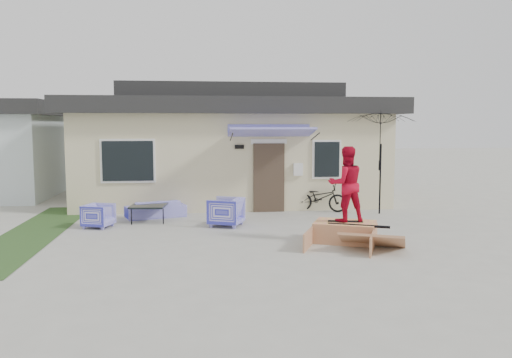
{
  "coord_description": "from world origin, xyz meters",
  "views": [
    {
      "loc": [
        -1.17,
        -11.04,
        2.66
      ],
      "look_at": [
        0.3,
        1.8,
        1.3
      ],
      "focal_mm": 36.19,
      "sensor_mm": 36.0,
      "label": 1
    }
  ],
  "objects": [
    {
      "name": "loveseat",
      "position": [
        -2.38,
        3.9,
        0.33
      ],
      "size": [
        1.76,
        1.01,
        0.66
      ],
      "primitive_type": "imported",
      "rotation": [
        0.0,
        0.0,
        3.47
      ],
      "color": "#2629BB",
      "rests_on": "ground"
    },
    {
      "name": "armchair_right",
      "position": [
        -0.43,
        2.38,
        0.42
      ],
      "size": [
        1.01,
        1.04,
        0.83
      ],
      "primitive_type": "imported",
      "rotation": [
        0.0,
        0.0,
        -1.96
      ],
      "color": "#2629BB",
      "rests_on": "ground"
    },
    {
      "name": "skater",
      "position": [
        2.18,
        0.27,
        1.35
      ],
      "size": [
        0.88,
        0.7,
        1.71
      ],
      "primitive_type": "imported",
      "rotation": [
        0.0,
        0.0,
        3.21
      ],
      "color": "#B50922",
      "rests_on": "skateboard"
    },
    {
      "name": "patio_umbrella",
      "position": [
        4.26,
        3.76,
        1.75
      ],
      "size": [
        2.32,
        2.2,
        2.2
      ],
      "color": "black",
      "rests_on": "ground"
    },
    {
      "name": "grass_strip",
      "position": [
        -5.2,
        2.0,
        0.0
      ],
      "size": [
        1.4,
        8.0,
        0.01
      ],
      "primitive_type": "cube",
      "color": "#26431D",
      "rests_on": "ground"
    },
    {
      "name": "armchair_left",
      "position": [
        -3.73,
        2.52,
        0.34
      ],
      "size": [
        0.81,
        0.83,
        0.69
      ],
      "primitive_type": "imported",
      "rotation": [
        0.0,
        0.0,
        1.24
      ],
      "color": "#2629BB",
      "rests_on": "ground"
    },
    {
      "name": "skateboard",
      "position": [
        2.18,
        0.27,
        0.48
      ],
      "size": [
        0.82,
        0.37,
        0.05
      ],
      "primitive_type": "cube",
      "rotation": [
        0.0,
        0.0,
        -0.23
      ],
      "color": "black",
      "rests_on": "skate_ramp"
    },
    {
      "name": "coffee_table",
      "position": [
        -2.52,
        3.26,
        0.23
      ],
      "size": [
        1.04,
        1.04,
        0.46
      ],
      "primitive_type": "cube",
      "rotation": [
        0.0,
        0.0,
        -0.11
      ],
      "color": "black",
      "rests_on": "ground"
    },
    {
      "name": "bicycle",
      "position": [
        2.59,
        4.36,
        0.52
      ],
      "size": [
        1.73,
        1.19,
        1.05
      ],
      "primitive_type": "imported",
      "rotation": [
        0.0,
        0.0,
        1.15
      ],
      "color": "black",
      "rests_on": "ground"
    },
    {
      "name": "house",
      "position": [
        0.0,
        7.99,
        1.94
      ],
      "size": [
        10.8,
        8.49,
        4.1
      ],
      "color": "beige",
      "rests_on": "ground"
    },
    {
      "name": "skate_ramp",
      "position": [
        2.17,
        0.23,
        0.23
      ],
      "size": [
        1.96,
        2.19,
        0.45
      ],
      "primitive_type": null,
      "rotation": [
        0.0,
        0.0,
        -0.41
      ],
      "color": "#AE7450",
      "rests_on": "ground"
    },
    {
      "name": "ground",
      "position": [
        0.0,
        0.0,
        0.0
      ],
      "size": [
        90.0,
        90.0,
        0.0
      ],
      "primitive_type": "plane",
      "color": "#A1A095",
      "rests_on": "ground"
    }
  ]
}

